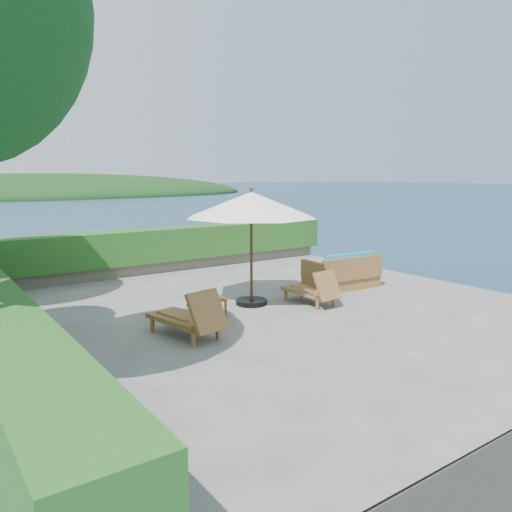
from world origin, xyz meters
TOP-DOWN VIEW (x-y plane):
  - ground at (0.00, 0.00)m, footprint 12.00×12.00m
  - foundation at (0.00, 0.00)m, footprint 12.00×12.00m
  - ocean at (0.00, 0.00)m, footprint 600.00×600.00m
  - offshore_island at (25.00, 140.00)m, footprint 126.00×57.60m
  - planter_wall_far at (0.00, 5.60)m, footprint 12.00×0.60m
  - hedge_far at (0.00, 5.60)m, footprint 12.40×0.90m
  - patio_umbrella at (0.02, 0.59)m, footprint 3.58×3.58m
  - lounge_left at (-2.30, -0.72)m, footprint 0.99×1.78m
  - lounge_right at (1.21, -0.24)m, footprint 0.70×1.50m
  - side_table at (-1.23, 0.13)m, footprint 0.45×0.45m
  - wicker_loveseat at (3.02, 0.60)m, footprint 2.06×1.15m

SIDE VIEW (x-z plane):
  - offshore_island at x=25.00m, z-range -9.30..3.30m
  - ocean at x=0.00m, z-range -3.00..-3.00m
  - foundation at x=0.00m, z-range -3.05..-0.05m
  - ground at x=0.00m, z-range 0.00..0.00m
  - planter_wall_far at x=0.00m, z-range 0.00..0.36m
  - lounge_right at x=1.21m, z-range -0.07..0.78m
  - side_table at x=-1.23m, z-range 0.14..0.58m
  - wicker_loveseat at x=3.02m, z-range -0.11..0.87m
  - lounge_left at x=-2.30m, z-range -0.08..0.89m
  - hedge_far at x=0.00m, z-range 0.35..1.35m
  - patio_umbrella at x=0.02m, z-range 0.95..3.69m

